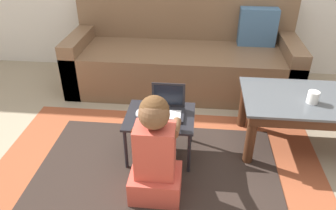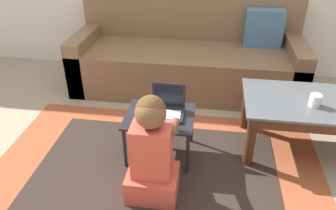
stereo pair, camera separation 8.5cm
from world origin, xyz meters
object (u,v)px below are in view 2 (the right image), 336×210
at_px(laptop, 167,110).
at_px(computer_mouse, 140,112).
at_px(couch, 188,58).
at_px(person_seated, 152,153).
at_px(laptop_desk, 160,120).
at_px(cup_on_table, 315,100).
at_px(coffee_table, 318,109).

height_order(laptop, computer_mouse, laptop).
distance_m(couch, computer_mouse, 1.20).
height_order(couch, person_seated, couch).
relative_size(couch, computer_mouse, 21.07).
height_order(laptop_desk, person_seated, person_seated).
relative_size(laptop_desk, cup_on_table, 5.61).
height_order(laptop_desk, computer_mouse, computer_mouse).
xyz_separation_m(laptop_desk, laptop, (0.05, 0.03, 0.08)).
distance_m(laptop, cup_on_table, 1.01).
bearing_deg(computer_mouse, laptop, 12.27).
bearing_deg(couch, laptop, -92.41).
distance_m(person_seated, cup_on_table, 1.17).
bearing_deg(coffee_table, laptop, -170.08).
distance_m(laptop, person_seated, 0.43).
bearing_deg(coffee_table, person_seated, -150.75).
bearing_deg(laptop_desk, computer_mouse, -174.56).
relative_size(coffee_table, laptop, 4.44).
xyz_separation_m(couch, coffee_table, (1.01, -0.95, 0.07)).
relative_size(laptop, cup_on_table, 2.74).
xyz_separation_m(computer_mouse, cup_on_table, (1.19, 0.16, 0.11)).
bearing_deg(couch, laptop_desk, -94.82).
bearing_deg(computer_mouse, person_seated, -67.68).
height_order(couch, coffee_table, couch).
distance_m(laptop_desk, cup_on_table, 1.07).
relative_size(coffee_table, computer_mouse, 10.08).
bearing_deg(person_seated, couch, 87.12).
height_order(couch, laptop, couch).
distance_m(coffee_table, person_seated, 1.25).
bearing_deg(cup_on_table, laptop, -173.49).
bearing_deg(cup_on_table, coffee_table, 50.28).
relative_size(coffee_table, laptop_desk, 2.17).
bearing_deg(cup_on_table, computer_mouse, -172.57).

